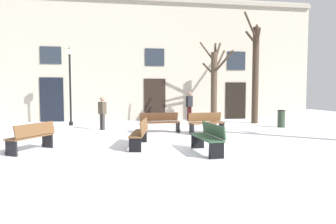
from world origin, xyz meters
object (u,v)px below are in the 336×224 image
Objects in this scene: bench_far_corner at (140,132)px; bench_back_to_back_right at (206,123)px; tree_near_facade at (255,70)px; bench_near_lamp at (160,122)px; tree_right_of_center at (214,82)px; bench_near_center_tree at (208,138)px; person_near_bench at (102,112)px; streetlamp at (70,78)px; person_crossing_plaza at (189,105)px; litter_bin at (281,119)px; bench_back_to_back_left at (32,137)px.

bench_back_to_back_right is at bearing 141.64° from bench_far_corner.
tree_near_facade is 3.82× the size of bench_back_to_back_right.
tree_near_facade is at bearing 21.61° from bench_near_lamp.
tree_right_of_center is at bearing -161.97° from tree_near_facade.
bench_near_center_tree is at bearing -123.22° from tree_near_facade.
bench_far_corner is at bearing -21.08° from person_near_bench.
streetlamp is 3.22m from person_near_bench.
bench_near_lamp is (-5.81, -3.01, -2.53)m from tree_near_facade.
person_crossing_plaza is at bearing 11.41° from streetlamp.
tree_right_of_center is 1.07× the size of streetlamp.
person_crossing_plaza reaches higher than litter_bin.
person_crossing_plaza is (1.64, 9.47, 0.55)m from bench_near_center_tree.
bench_far_corner is (-2.99, -2.60, 0.01)m from bench_back_to_back_right.
person_near_bench is (-5.71, -0.77, -1.43)m from tree_right_of_center.
tree_right_of_center reaches higher than bench_back_to_back_right.
person_crossing_plaza is (0.55, 5.55, 0.54)m from bench_back_to_back_right.
tree_near_facade is 3.91× the size of person_near_bench.
bench_near_lamp is at bearing 172.52° from bench_far_corner.
bench_back_to_back_left is at bearing -142.60° from tree_right_of_center.
tree_right_of_center is (-2.66, -0.86, -0.71)m from tree_near_facade.
bench_back_to_back_right is 3.96m from bench_far_corner.
tree_near_facade is 10.13m from streetlamp.
litter_bin is at bearing -75.41° from person_crossing_plaza.
bench_back_to_back_right is 6.91m from bench_back_to_back_left.
bench_back_to_back_right is (6.21, -4.19, -2.07)m from streetlamp.
litter_bin is at bearing 48.62° from person_near_bench.
tree_right_of_center reaches higher than litter_bin.
streetlamp is 9.81m from bench_near_center_tree.
bench_back_to_back_left is at bearing -90.48° from streetlamp.
bench_near_lamp is 2.04m from bench_back_to_back_right.
tree_right_of_center is 2.55× the size of bench_near_center_tree.
litter_bin is 8.85m from person_near_bench.
streetlamp reaches higher than bench_back_to_back_left.
tree_right_of_center is 4.23m from bench_near_lamp.
litter_bin is 0.55× the size of bench_back_to_back_right.
bench_back_to_back_left is at bearing -105.20° from bench_near_center_tree.
bench_back_to_back_left is 3.29m from bench_far_corner.
streetlamp is at bearing 177.30° from tree_near_facade.
person_crossing_plaza reaches higher than bench_far_corner.
streetlamp is at bearing -151.81° from bench_near_center_tree.
bench_back_to_back_left is (-6.27, -2.90, -0.01)m from bench_back_to_back_right.
person_near_bench is at bearing 177.14° from litter_bin.
bench_far_corner is at bearing -147.39° from bench_back_to_back_right.
tree_near_facade reaches higher than tree_right_of_center.
person_crossing_plaza is at bearing 86.25° from person_near_bench.
bench_back_to_back_left is at bearing -156.94° from litter_bin.
litter_bin is at bearing -77.21° from tree_near_facade.
streetlamp is at bearing -150.38° from bench_back_to_back_left.
litter_bin is 8.50m from bench_far_corner.
bench_back_to_back_right is (-4.37, -1.64, 0.03)m from litter_bin.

